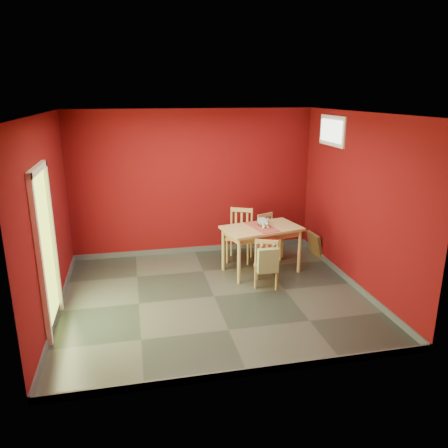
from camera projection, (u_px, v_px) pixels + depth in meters
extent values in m
plane|color=#2D342D|center=(214.00, 296.00, 6.62)|extent=(4.50, 4.50, 0.00)
plane|color=#5A090B|center=(193.00, 183.00, 8.10)|extent=(4.50, 0.00, 4.50)
plane|color=#5A090B|center=(251.00, 261.00, 4.36)|extent=(4.50, 0.00, 4.50)
plane|color=#5A090B|center=(47.00, 220.00, 5.78)|extent=(0.00, 4.00, 4.00)
plane|color=#5A090B|center=(358.00, 203.00, 6.68)|extent=(0.00, 4.00, 4.00)
plane|color=white|center=(213.00, 113.00, 5.84)|extent=(4.50, 4.50, 0.00)
cube|color=#3F4244|center=(195.00, 249.00, 8.46)|extent=(4.50, 0.02, 0.10)
cube|color=#3F4244|center=(249.00, 372.00, 4.74)|extent=(4.50, 0.02, 0.10)
cube|color=#3F4244|center=(59.00, 308.00, 6.15)|extent=(0.03, 4.00, 0.10)
cube|color=#3F4244|center=(350.00, 281.00, 7.06)|extent=(0.03, 4.00, 0.10)
cube|color=#B7D838|center=(45.00, 253.00, 5.50)|extent=(0.02, 0.85, 2.05)
cube|color=white|center=(40.00, 264.00, 5.06)|extent=(0.06, 0.08, 2.13)
cube|color=white|center=(53.00, 238.00, 5.93)|extent=(0.06, 0.08, 2.13)
cube|color=white|center=(37.00, 169.00, 5.19)|extent=(0.06, 1.01, 0.08)
cube|color=white|center=(332.00, 131.00, 7.33)|extent=(0.03, 0.90, 0.50)
cube|color=white|center=(331.00, 131.00, 7.32)|extent=(0.02, 0.76, 0.36)
cube|color=silver|center=(274.00, 232.00, 8.72)|extent=(0.08, 0.02, 0.12)
cube|color=tan|center=(262.00, 228.00, 7.35)|extent=(1.40, 0.99, 0.04)
cube|color=tan|center=(262.00, 232.00, 7.37)|extent=(1.25, 0.84, 0.11)
cylinder|color=tan|center=(239.00, 262.00, 6.97)|extent=(0.06, 0.06, 0.75)
cylinder|color=tan|center=(223.00, 250.00, 7.51)|extent=(0.06, 0.06, 0.75)
cylinder|color=tan|center=(299.00, 251.00, 7.42)|extent=(0.06, 0.06, 0.75)
cylinder|color=tan|center=(281.00, 241.00, 7.95)|extent=(0.06, 0.06, 0.75)
cube|color=#9A3E2E|center=(262.00, 227.00, 7.34)|extent=(0.47, 0.74, 0.01)
cube|color=#9A3E2E|center=(268.00, 243.00, 7.07)|extent=(0.33, 0.08, 0.34)
cube|color=tan|center=(240.00, 237.00, 7.93)|extent=(0.59, 0.59, 0.04)
cylinder|color=tan|center=(227.00, 252.00, 7.86)|extent=(0.04, 0.04, 0.43)
cylinder|color=tan|center=(231.00, 245.00, 8.22)|extent=(0.04, 0.04, 0.43)
cylinder|color=tan|center=(248.00, 253.00, 7.78)|extent=(0.04, 0.04, 0.43)
cylinder|color=tan|center=(251.00, 246.00, 8.14)|extent=(0.04, 0.04, 0.43)
cylinder|color=tan|center=(231.00, 219.00, 8.08)|extent=(0.04, 0.04, 0.48)
cylinder|color=tan|center=(252.00, 221.00, 8.00)|extent=(0.04, 0.04, 0.48)
cube|color=tan|center=(242.00, 210.00, 7.98)|extent=(0.38, 0.20, 0.07)
cube|color=tan|center=(236.00, 222.00, 8.07)|extent=(0.04, 0.03, 0.37)
cube|color=tan|center=(242.00, 222.00, 8.05)|extent=(0.04, 0.03, 0.37)
cube|color=tan|center=(247.00, 223.00, 8.03)|extent=(0.04, 0.03, 0.37)
cube|color=tan|center=(270.00, 237.00, 8.09)|extent=(0.50, 0.50, 0.04)
cylinder|color=tan|center=(269.00, 252.00, 7.93)|extent=(0.03, 0.03, 0.37)
cylinder|color=tan|center=(258.00, 247.00, 8.18)|extent=(0.03, 0.03, 0.37)
cylinder|color=tan|center=(282.00, 249.00, 8.11)|extent=(0.03, 0.03, 0.37)
cylinder|color=tan|center=(271.00, 244.00, 8.36)|extent=(0.03, 0.03, 0.37)
cylinder|color=tan|center=(258.00, 225.00, 8.06)|extent=(0.03, 0.03, 0.41)
cylinder|color=tan|center=(271.00, 222.00, 8.24)|extent=(0.03, 0.03, 0.41)
cube|color=tan|center=(265.00, 215.00, 8.10)|extent=(0.33, 0.16, 0.06)
cube|color=tan|center=(261.00, 227.00, 8.11)|extent=(0.04, 0.03, 0.32)
cube|color=tan|center=(265.00, 226.00, 8.16)|extent=(0.04, 0.03, 0.32)
cube|color=tan|center=(268.00, 225.00, 8.21)|extent=(0.04, 0.03, 0.32)
cube|color=tan|center=(267.00, 262.00, 6.91)|extent=(0.50, 0.50, 0.04)
cylinder|color=tan|center=(277.00, 271.00, 7.10)|extent=(0.03, 0.03, 0.37)
cylinder|color=tan|center=(276.00, 279.00, 6.79)|extent=(0.03, 0.03, 0.37)
cylinder|color=tan|center=(257.00, 269.00, 7.15)|extent=(0.03, 0.03, 0.37)
cylinder|color=tan|center=(255.00, 277.00, 6.84)|extent=(0.03, 0.03, 0.37)
cylinder|color=tan|center=(277.00, 253.00, 6.66)|extent=(0.03, 0.03, 0.41)
cylinder|color=tan|center=(256.00, 252.00, 6.72)|extent=(0.03, 0.03, 0.41)
cube|color=tan|center=(267.00, 242.00, 6.64)|extent=(0.33, 0.16, 0.06)
cube|color=tan|center=(272.00, 255.00, 6.69)|extent=(0.04, 0.03, 0.32)
cube|color=tan|center=(267.00, 255.00, 6.70)|extent=(0.04, 0.03, 0.32)
cube|color=tan|center=(261.00, 254.00, 6.72)|extent=(0.04, 0.03, 0.32)
cube|color=#84925E|center=(268.00, 261.00, 6.65)|extent=(0.32, 0.10, 0.38)
cylinder|color=#84925E|center=(262.00, 244.00, 6.61)|extent=(0.02, 0.16, 0.02)
cylinder|color=#84925E|center=(273.00, 243.00, 6.65)|extent=(0.02, 0.16, 0.02)
cube|color=brown|center=(315.00, 244.00, 8.23)|extent=(0.18, 0.45, 0.44)
cube|color=black|center=(314.00, 244.00, 8.23)|extent=(0.12, 0.32, 0.31)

